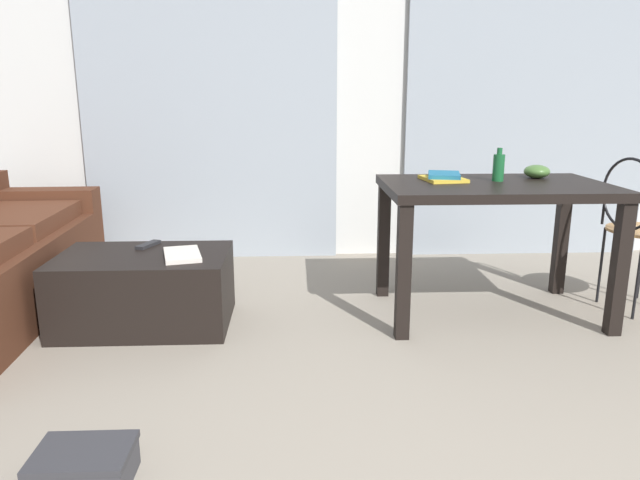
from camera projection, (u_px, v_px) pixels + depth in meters
ground_plane at (417, 357)px, 2.81m from camera, size 7.48×7.48×0.00m
wall_back at (371, 85)px, 4.40m from camera, size 6.24×0.10×2.60m
curtains at (372, 104)px, 4.35m from camera, size 4.26×0.03×2.32m
coffee_table at (145, 290)px, 3.18m from camera, size 0.90×0.59×0.39m
craft_table at (494, 203)px, 3.24m from camera, size 1.22×0.77×0.75m
wire_chair at (637, 217)px, 3.32m from camera, size 0.42×0.44×0.89m
bottle_near at (499, 167)px, 3.26m from camera, size 0.06×0.06×0.18m
bowl at (537, 171)px, 3.39m from camera, size 0.15×0.15×0.08m
book_stack at (443, 177)px, 3.30m from camera, size 0.24×0.29×0.04m
tv_remote_primary at (148, 245)px, 3.30m from camera, size 0.11×0.18×0.02m
magazine at (182, 255)px, 3.09m from camera, size 0.25×0.33×0.02m
shoebox at (84, 467)px, 1.88m from camera, size 0.30×0.23×0.12m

